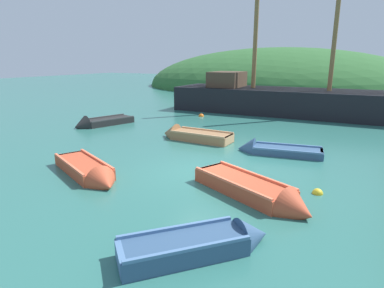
% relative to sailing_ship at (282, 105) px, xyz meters
% --- Properties ---
extents(ground_plane, '(120.00, 120.00, 0.00)m').
position_rel_sailing_ship_xyz_m(ground_plane, '(0.93, -13.65, -0.62)').
color(ground_plane, '#2D6B60').
extents(shore_hill, '(37.32, 27.93, 10.44)m').
position_rel_sailing_ship_xyz_m(shore_hill, '(-6.13, 21.84, -0.62)').
color(shore_hill, '#2D602D').
rests_on(shore_hill, ground).
extents(sailing_ship, '(18.28, 4.86, 11.91)m').
position_rel_sailing_ship_xyz_m(sailing_ship, '(0.00, 0.00, 0.00)').
color(sailing_ship, black).
rests_on(sailing_ship, ground).
extents(rowboat_outer_left, '(3.95, 2.54, 1.05)m').
position_rel_sailing_ship_xyz_m(rowboat_outer_left, '(3.15, -14.88, -0.48)').
color(rowboat_outer_left, '#C64C2D').
rests_on(rowboat_outer_left, ground).
extents(rowboat_far, '(3.50, 1.64, 1.02)m').
position_rel_sailing_ship_xyz_m(rowboat_far, '(2.25, -10.26, -0.54)').
color(rowboat_far, '#335175').
rests_on(rowboat_far, ground).
extents(rowboat_outer_right, '(2.73, 2.95, 0.87)m').
position_rel_sailing_ship_xyz_m(rowboat_outer_right, '(3.03, -17.91, -0.49)').
color(rowboat_outer_right, '#335175').
rests_on(rowboat_outer_right, ground).
extents(rowboat_center, '(3.73, 2.33, 0.98)m').
position_rel_sailing_ship_xyz_m(rowboat_center, '(-2.23, -15.91, -0.49)').
color(rowboat_center, '#C64C2D').
rests_on(rowboat_center, ground).
extents(rowboat_near_dock, '(3.57, 1.14, 1.06)m').
position_rel_sailing_ship_xyz_m(rowboat_near_dock, '(-1.78, -9.83, -0.47)').
color(rowboat_near_dock, '#9E7047').
rests_on(rowboat_near_dock, ground).
extents(rowboat_portside, '(2.10, 3.69, 1.12)m').
position_rel_sailing_ship_xyz_m(rowboat_portside, '(-8.09, -9.52, -0.50)').
color(rowboat_portside, black).
rests_on(rowboat_portside, ground).
extents(buoy_yellow, '(0.31, 0.31, 0.31)m').
position_rel_sailing_ship_xyz_m(buoy_yellow, '(4.56, -13.71, -0.62)').
color(buoy_yellow, yellow).
rests_on(buoy_yellow, ground).
extents(buoy_orange, '(0.37, 0.37, 0.37)m').
position_rel_sailing_ship_xyz_m(buoy_orange, '(-4.39, -3.90, -0.62)').
color(buoy_orange, orange).
rests_on(buoy_orange, ground).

